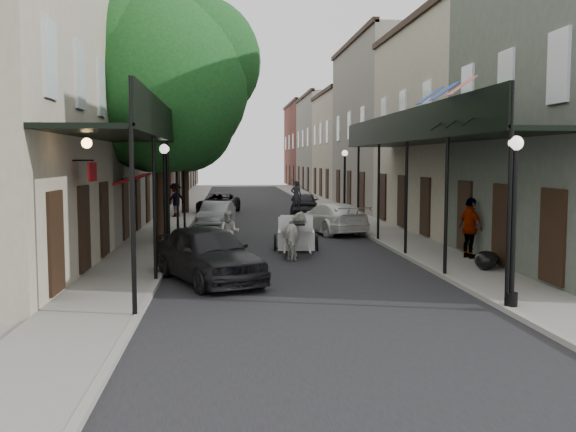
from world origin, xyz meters
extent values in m
plane|color=gray|center=(0.00, 0.00, 0.00)|extent=(140.00, 140.00, 0.00)
cube|color=black|center=(0.00, 20.00, 0.01)|extent=(8.00, 90.00, 0.01)
cube|color=gray|center=(-5.00, 20.00, 0.06)|extent=(2.20, 90.00, 0.12)
cube|color=gray|center=(5.00, 20.00, 0.06)|extent=(2.20, 90.00, 0.12)
cube|color=#B8AB93|center=(-8.60, 30.00, 5.25)|extent=(5.00, 80.00, 10.50)
cube|color=gray|center=(8.60, 30.00, 5.25)|extent=(5.00, 80.00, 10.50)
cube|color=black|center=(-5.00, 7.00, 4.00)|extent=(2.20, 18.00, 0.12)
cube|color=black|center=(-3.95, 7.00, 4.50)|extent=(0.06, 18.00, 1.00)
cylinder|color=black|center=(-4.00, -2.00, 2.12)|extent=(0.10, 0.10, 4.00)
cylinder|color=black|center=(-4.00, 6.00, 2.12)|extent=(0.10, 0.10, 4.00)
cylinder|color=black|center=(-4.00, 14.00, 2.12)|extent=(0.10, 0.10, 4.00)
cube|color=black|center=(5.00, 7.00, 4.00)|extent=(2.20, 18.00, 0.12)
cube|color=black|center=(3.95, 7.00, 4.50)|extent=(0.06, 18.00, 1.00)
cylinder|color=black|center=(4.00, -2.00, 2.12)|extent=(0.10, 0.10, 4.00)
cylinder|color=black|center=(4.00, 6.00, 2.12)|extent=(0.10, 0.10, 4.00)
cylinder|color=black|center=(4.00, 14.00, 2.12)|extent=(0.10, 0.10, 4.00)
cylinder|color=#382619|center=(-4.60, 10.00, 2.92)|extent=(0.44, 0.44, 5.60)
sphere|color=#154418|center=(-4.60, 10.00, 6.20)|extent=(6.80, 6.80, 6.80)
sphere|color=#154418|center=(-3.24, 10.60, 7.20)|extent=(5.10, 5.10, 5.10)
cylinder|color=#382619|center=(-4.60, 24.00, 2.64)|extent=(0.44, 0.44, 5.04)
sphere|color=#154418|center=(-4.60, 24.00, 5.58)|extent=(6.00, 6.00, 6.00)
sphere|color=#154418|center=(-3.40, 24.60, 6.48)|extent=(4.50, 4.50, 4.50)
cylinder|color=black|center=(4.10, -2.00, 0.27)|extent=(0.28, 0.28, 0.30)
cylinder|color=black|center=(4.10, -2.00, 1.82)|extent=(0.12, 0.12, 3.40)
sphere|color=white|center=(4.10, -2.00, 3.67)|extent=(0.32, 0.32, 0.32)
cylinder|color=black|center=(-4.10, 6.00, 0.27)|extent=(0.28, 0.28, 0.30)
cylinder|color=black|center=(-4.10, 6.00, 1.82)|extent=(0.12, 0.12, 3.40)
sphere|color=white|center=(-4.10, 6.00, 3.67)|extent=(0.32, 0.32, 0.32)
cylinder|color=black|center=(4.10, 18.00, 0.27)|extent=(0.28, 0.28, 0.30)
cylinder|color=black|center=(4.10, 18.00, 1.82)|extent=(0.12, 0.12, 3.40)
sphere|color=white|center=(4.10, 18.00, 3.67)|extent=(0.32, 0.32, 0.32)
imported|color=beige|center=(0.26, 6.00, 0.78)|extent=(1.00, 1.90, 1.55)
torus|color=black|center=(-0.26, 8.79, 0.58)|extent=(0.19, 1.22, 1.21)
torus|color=black|center=(1.28, 8.65, 0.58)|extent=(0.19, 1.22, 1.21)
torus|color=black|center=(-0.19, 7.46, 0.30)|extent=(0.12, 0.63, 0.63)
torus|color=black|center=(0.97, 7.35, 0.30)|extent=(0.12, 0.63, 0.63)
cube|color=white|center=(0.49, 8.53, 0.99)|extent=(1.46, 1.80, 0.66)
cube|color=white|center=(0.40, 7.54, 1.46)|extent=(1.17, 0.62, 0.11)
cube|color=white|center=(0.38, 7.31, 1.74)|extent=(1.13, 0.20, 0.47)
imported|color=black|center=(0.40, 7.54, 2.04)|extent=(0.41, 0.29, 1.06)
imported|color=beige|center=(-2.00, 7.54, 0.76)|extent=(0.83, 0.70, 1.51)
imported|color=gray|center=(-4.97, 21.30, 1.06)|extent=(1.39, 1.31, 1.89)
imported|color=gray|center=(5.80, 4.76, 1.11)|extent=(0.76, 1.24, 1.98)
imported|color=black|center=(-2.60, 2.06, 0.78)|extent=(3.55, 4.95, 1.56)
imported|color=#9E9EA3|center=(-2.60, 16.10, 0.63)|extent=(1.95, 3.99, 1.26)
imported|color=black|center=(-2.60, 24.74, 0.63)|extent=(2.94, 4.87, 1.26)
imported|color=white|center=(2.60, 13.27, 0.69)|extent=(3.20, 5.11, 1.38)
imported|color=black|center=(2.60, 23.29, 0.69)|extent=(2.15, 4.21, 1.37)
ellipsoid|color=black|center=(5.43, 2.56, 0.40)|extent=(0.66, 0.66, 0.56)
ellipsoid|color=black|center=(5.73, 3.01, 0.35)|extent=(0.58, 0.58, 0.46)
camera|label=1|loc=(-2.08, -15.28, 3.31)|focal=40.00mm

